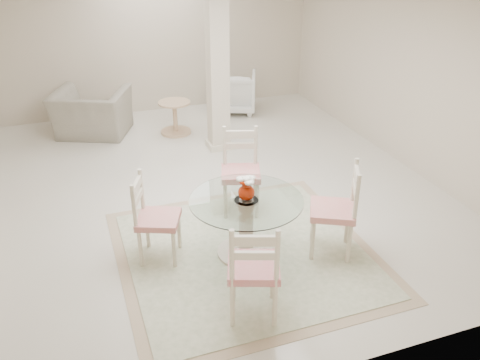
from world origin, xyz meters
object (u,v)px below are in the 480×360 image
object	(u,v)px
armchair_white	(234,92)
dining_chair_west	(151,212)
side_table	(175,119)
recliner_taupe	(92,113)
dining_table	(246,227)
dining_chair_east	(340,204)
column	(218,67)
dining_chair_south	(254,264)
dining_chair_north	(240,165)
red_vase	(246,188)

from	to	relation	value
armchair_white	dining_chair_west	bearing A→B (deg)	82.63
dining_chair_west	armchair_white	size ratio (longest dim) A/B	1.31
side_table	recliner_taupe	bearing A→B (deg)	162.73
dining_table	dining_chair_east	xyz separation A→B (m)	(0.98, -0.30, 0.27)
column	dining_chair_south	world-z (taller)	column
column	armchair_white	bearing A→B (deg)	63.08
dining_chair_west	recliner_taupe	distance (m)	4.00
dining_chair_west	dining_chair_south	size ratio (longest dim) A/B	0.93
column	recliner_taupe	bearing A→B (deg)	146.09
dining_chair_north	red_vase	bearing A→B (deg)	-88.42
column	dining_chair_south	xyz separation A→B (m)	(-0.92, -3.98, -0.72)
side_table	dining_chair_east	bearing A→B (deg)	-77.91
column	dining_chair_east	bearing A→B (deg)	-83.85
dining_chair_south	armchair_white	bearing A→B (deg)	-87.29
dining_table	column	bearing A→B (deg)	78.17
dining_chair_west	recliner_taupe	world-z (taller)	dining_chair_west
dining_chair_east	side_table	size ratio (longest dim) A/B	2.09
dining_table	armchair_white	xyz separation A→B (m)	(1.44, 4.60, 0.02)
dining_chair_east	recliner_taupe	bearing A→B (deg)	-126.15
armchair_white	column	bearing A→B (deg)	85.05
column	dining_chair_south	bearing A→B (deg)	-102.97
dining_chair_west	column	bearing A→B (deg)	-8.62
dining_chair_west	recliner_taupe	size ratio (longest dim) A/B	0.92
dining_chair_north	recliner_taupe	distance (m)	3.64
dining_chair_north	armchair_white	distance (m)	3.80
recliner_taupe	armchair_white	xyz separation A→B (m)	(2.71, 0.33, -0.01)
dining_chair_west	red_vase	bearing A→B (deg)	-84.42
side_table	dining_chair_south	bearing A→B (deg)	-94.54
dining_table	armchair_white	bearing A→B (deg)	72.60
red_vase	dining_chair_east	bearing A→B (deg)	-16.95
dining_table	side_table	size ratio (longest dim) A/B	2.14
dining_table	dining_chair_north	bearing A→B (deg)	73.79
dining_chair_north	armchair_white	bearing A→B (deg)	90.02
dining_chair_south	recliner_taupe	size ratio (longest dim) A/B	0.99
dining_chair_south	side_table	size ratio (longest dim) A/B	2.06
dining_chair_east	recliner_taupe	world-z (taller)	dining_chair_east
dining_chair_east	dining_chair_south	distance (m)	1.44
column	dining_chair_east	world-z (taller)	column
dining_chair_north	dining_chair_east	bearing A→B (deg)	-43.89
dining_chair_north	side_table	distance (m)	2.89
column	armchair_white	distance (m)	2.04
dining_chair_east	dining_chair_north	xyz separation A→B (m)	(-0.69, 1.29, 0.00)
column	dining_chair_north	distance (m)	2.16
column	side_table	size ratio (longest dim) A/B	4.69
dining_table	side_table	distance (m)	3.85
dining_chair_west	armchair_white	xyz separation A→B (m)	(2.42, 4.31, -0.20)
dining_chair_north	dining_chair_south	size ratio (longest dim) A/B	1.01
dining_table	dining_chair_west	bearing A→B (deg)	163.49
red_vase	recliner_taupe	distance (m)	4.48
recliner_taupe	side_table	bearing A→B (deg)	-173.55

